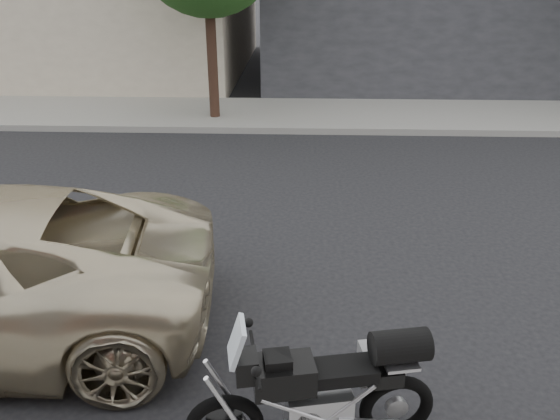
# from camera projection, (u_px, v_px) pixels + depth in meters

# --- Properties ---
(ground) EXTENTS (120.00, 120.00, 0.00)m
(ground) POSITION_uv_depth(u_px,v_px,m) (291.00, 232.00, 8.09)
(ground) COLOR black
(ground) RESTS_ON ground
(far_sidewalk) EXTENTS (44.00, 3.00, 0.15)m
(far_sidewalk) POSITION_uv_depth(u_px,v_px,m) (296.00, 115.00, 13.96)
(far_sidewalk) COLOR gray
(far_sidewalk) RESTS_ON ground
(motorcycle) EXTENTS (2.03, 0.89, 1.29)m
(motorcycle) POSITION_uv_depth(u_px,v_px,m) (329.00, 390.00, 4.34)
(motorcycle) COLOR black
(motorcycle) RESTS_ON ground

